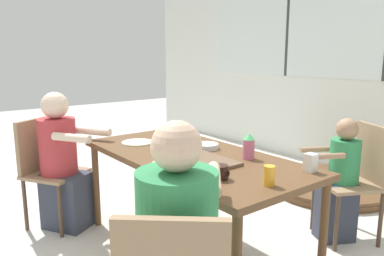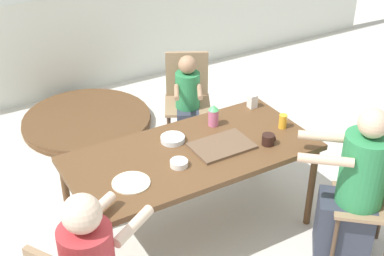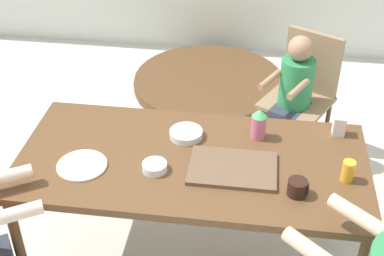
% 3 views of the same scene
% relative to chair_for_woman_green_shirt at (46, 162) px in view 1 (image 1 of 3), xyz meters
% --- Properties ---
extents(ground_plane, '(16.00, 16.00, 0.00)m').
position_rel_chair_for_woman_green_shirt_xyz_m(ground_plane, '(1.08, 0.65, -0.52)').
color(ground_plane, beige).
extents(dining_table, '(1.69, 0.81, 0.71)m').
position_rel_chair_for_woman_green_shirt_xyz_m(dining_table, '(1.08, 0.65, 0.13)').
color(dining_table, brown).
rests_on(dining_table, ground_plane).
extents(chair_for_woman_green_shirt, '(0.55, 0.55, 0.86)m').
position_rel_chair_for_woman_green_shirt_xyz_m(chair_for_woman_green_shirt, '(0.00, 0.00, 0.00)').
color(chair_for_woman_green_shirt, '#937556').
rests_on(chair_for_woman_green_shirt, ground_plane).
extents(chair_for_toddler, '(0.54, 0.54, 0.86)m').
position_rel_chair_for_woman_green_shirt_xyz_m(chair_for_toddler, '(1.67, 1.76, 0.00)').
color(chair_for_toddler, '#937556').
rests_on(chair_for_toddler, ground_plane).
extents(person_woman_green_shirt, '(0.59, 0.51, 1.09)m').
position_rel_chair_for_woman_green_shirt_xyz_m(person_woman_green_shirt, '(0.14, 0.09, -0.02)').
color(person_woman_green_shirt, '#333847').
rests_on(person_woman_green_shirt, ground_plane).
extents(person_toddler, '(0.37, 0.44, 0.92)m').
position_rel_chair_for_woman_green_shirt_xyz_m(person_toddler, '(1.60, 1.62, -0.09)').
color(person_toddler, '#333847').
rests_on(person_toddler, ground_plane).
extents(food_tray_dark, '(0.41, 0.28, 0.02)m').
position_rel_chair_for_woman_green_shirt_xyz_m(food_tray_dark, '(1.28, 0.59, 0.20)').
color(food_tray_dark, brown).
rests_on(food_tray_dark, dining_table).
extents(coffee_mug, '(0.09, 0.09, 0.08)m').
position_rel_chair_for_woman_green_shirt_xyz_m(coffee_mug, '(1.57, 0.46, 0.23)').
color(coffee_mug, black).
rests_on(coffee_mug, dining_table).
extents(sippy_cup, '(0.08, 0.08, 0.17)m').
position_rel_chair_for_woman_green_shirt_xyz_m(sippy_cup, '(1.38, 0.87, 0.28)').
color(sippy_cup, '#CC668C').
rests_on(sippy_cup, dining_table).
extents(juice_glass, '(0.06, 0.06, 0.10)m').
position_rel_chair_for_woman_green_shirt_xyz_m(juice_glass, '(1.80, 0.59, 0.24)').
color(juice_glass, gold).
rests_on(juice_glass, dining_table).
extents(milk_carton_small, '(0.06, 0.06, 0.11)m').
position_rel_chair_for_woman_green_shirt_xyz_m(milk_carton_small, '(1.79, 0.95, 0.24)').
color(milk_carton_small, silver).
rests_on(milk_carton_small, dining_table).
extents(bowl_white_shallow, '(0.17, 0.17, 0.04)m').
position_rel_chair_for_woman_green_shirt_xyz_m(bowl_white_shallow, '(1.02, 0.83, 0.21)').
color(bowl_white_shallow, silver).
rests_on(bowl_white_shallow, dining_table).
extents(bowl_cereal, '(0.12, 0.12, 0.04)m').
position_rel_chair_for_woman_green_shirt_xyz_m(bowl_cereal, '(0.92, 0.54, 0.21)').
color(bowl_cereal, white).
rests_on(bowl_cereal, dining_table).
extents(plate_tortillas, '(0.24, 0.24, 0.01)m').
position_rel_chair_for_woman_green_shirt_xyz_m(plate_tortillas, '(0.57, 0.52, 0.20)').
color(plate_tortillas, beige).
rests_on(plate_tortillas, dining_table).
extents(folded_table_stack, '(1.27, 1.27, 0.09)m').
position_rel_chair_for_woman_green_shirt_xyz_m(folded_table_stack, '(0.96, 2.53, -0.47)').
color(folded_table_stack, brown).
rests_on(folded_table_stack, ground_plane).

